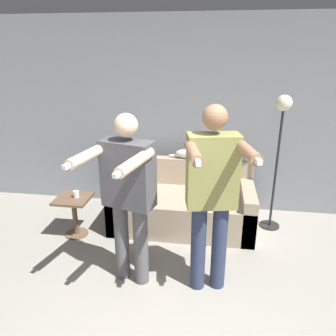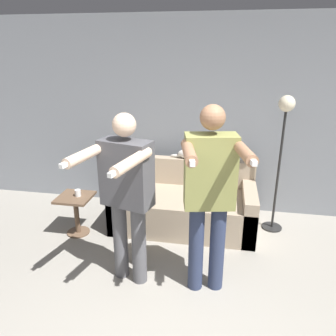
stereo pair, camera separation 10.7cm
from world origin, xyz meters
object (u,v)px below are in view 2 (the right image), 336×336
at_px(couch, 184,205).
at_px(person_right, 210,191).
at_px(side_table, 76,207).
at_px(cup, 78,193).
at_px(person_left, 126,190).
at_px(floor_lamp, 283,134).
at_px(cat, 191,154).

bearing_deg(couch, person_right, -72.74).
height_order(side_table, cup, cup).
xyz_separation_m(person_left, floor_lamp, (1.51, 1.28, 0.28)).
relative_size(couch, person_right, 1.01).
distance_m(couch, side_table, 1.35).
bearing_deg(person_right, side_table, 144.77).
relative_size(couch, cup, 21.41).
relative_size(couch, cat, 3.86).
distance_m(person_left, floor_lamp, 2.00).
relative_size(person_left, side_table, 3.32).
xyz_separation_m(person_left, cup, (-0.85, 0.73, -0.42)).
distance_m(couch, cat, 0.69).
bearing_deg(couch, floor_lamp, 5.22).
xyz_separation_m(floor_lamp, side_table, (-2.40, -0.56, -0.89)).
distance_m(person_right, cat, 1.56).
height_order(couch, side_table, couch).
height_order(person_left, person_right, person_right).
relative_size(cat, floor_lamp, 0.27).
relative_size(cat, side_table, 0.91).
distance_m(person_left, cat, 1.58).
bearing_deg(cup, cat, 31.65).
relative_size(person_left, floor_lamp, 0.99).
xyz_separation_m(couch, side_table, (-1.27, -0.45, 0.09)).
bearing_deg(cat, person_left, -105.70).
xyz_separation_m(person_left, cat, (0.43, 1.52, -0.10)).
height_order(couch, person_left, person_left).
bearing_deg(floor_lamp, person_right, -120.77).
relative_size(person_right, cup, 21.28).
bearing_deg(floor_lamp, cup, -166.97).
height_order(person_right, floor_lamp, person_right).
distance_m(person_left, cup, 1.20).
xyz_separation_m(side_table, cup, (0.04, 0.01, 0.19)).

